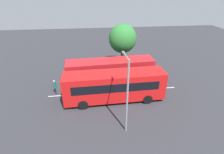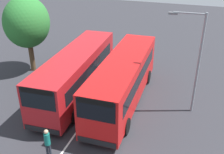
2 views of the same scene
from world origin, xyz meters
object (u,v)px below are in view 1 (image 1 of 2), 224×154
bus_far_left (110,71)px  bus_center_left (114,86)px  depot_tree (123,39)px  pedestrian (55,86)px  street_lamp (127,91)px

bus_far_left → bus_center_left: 3.62m
bus_far_left → depot_tree: bearing=-117.2°
pedestrian → street_lamp: bearing=-60.4°
bus_center_left → pedestrian: bearing=-18.9°
bus_center_left → street_lamp: (-0.44, 4.62, 2.09)m
bus_center_left → street_lamp: 5.09m
bus_far_left → pedestrian: (6.66, 1.53, -0.77)m
street_lamp → depot_tree: size_ratio=1.03×
bus_center_left → street_lamp: street_lamp is taller
street_lamp → bus_far_left: bearing=1.4°
street_lamp → bus_center_left: bearing=3.3°
bus_center_left → pedestrian: bus_center_left is taller
bus_center_left → bus_far_left: bearing=-90.6°
bus_center_left → street_lamp: bearing=93.7°
bus_far_left → pedestrian: bus_far_left is taller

